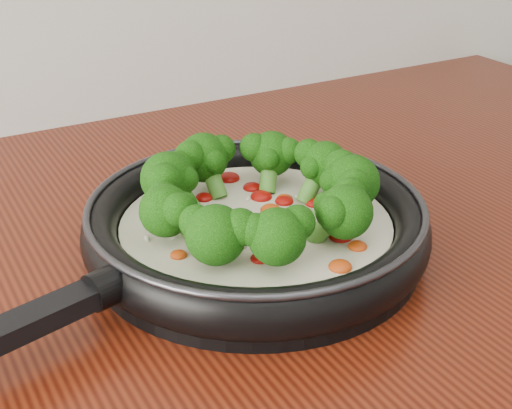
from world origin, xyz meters
TOP-DOWN VIEW (x-y plane):
  - skillet at (0.09, 1.07)m, footprint 0.52×0.39m

SIDE VIEW (x-z plane):
  - skillet at x=0.09m, z-range 0.89..0.98m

